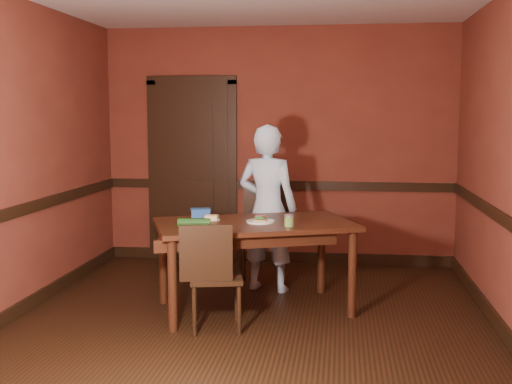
% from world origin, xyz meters
% --- Properties ---
extents(floor, '(4.00, 4.50, 0.01)m').
position_xyz_m(floor, '(0.00, 0.00, 0.00)').
color(floor, black).
rests_on(floor, ground).
extents(wall_back, '(4.00, 0.02, 2.70)m').
position_xyz_m(wall_back, '(0.00, 2.25, 1.35)').
color(wall_back, maroon).
rests_on(wall_back, ground).
extents(wall_front, '(4.00, 0.02, 2.70)m').
position_xyz_m(wall_front, '(0.00, -2.25, 1.35)').
color(wall_front, maroon).
rests_on(wall_front, ground).
extents(wall_left, '(0.02, 4.50, 2.70)m').
position_xyz_m(wall_left, '(-2.00, 0.00, 1.35)').
color(wall_left, maroon).
rests_on(wall_left, ground).
extents(wall_right, '(0.02, 4.50, 2.70)m').
position_xyz_m(wall_right, '(2.00, 0.00, 1.35)').
color(wall_right, maroon).
rests_on(wall_right, ground).
extents(dado_back, '(4.00, 0.03, 0.10)m').
position_xyz_m(dado_back, '(0.00, 2.23, 0.90)').
color(dado_back, black).
rests_on(dado_back, ground).
extents(dado_left, '(0.03, 4.50, 0.10)m').
position_xyz_m(dado_left, '(-1.99, 0.00, 0.90)').
color(dado_left, black).
rests_on(dado_left, ground).
extents(dado_right, '(0.03, 4.50, 0.10)m').
position_xyz_m(dado_right, '(1.99, 0.00, 0.90)').
color(dado_right, black).
rests_on(dado_right, ground).
extents(baseboard_back, '(4.00, 0.03, 0.12)m').
position_xyz_m(baseboard_back, '(0.00, 2.23, 0.06)').
color(baseboard_back, black).
rests_on(baseboard_back, ground).
extents(baseboard_left, '(0.03, 4.50, 0.12)m').
position_xyz_m(baseboard_left, '(-1.99, 0.00, 0.06)').
color(baseboard_left, black).
rests_on(baseboard_left, ground).
extents(baseboard_right, '(0.03, 4.50, 0.12)m').
position_xyz_m(baseboard_right, '(1.99, 0.00, 0.06)').
color(baseboard_right, black).
rests_on(baseboard_right, ground).
extents(door, '(1.05, 0.07, 2.20)m').
position_xyz_m(door, '(-1.00, 2.22, 1.09)').
color(door, black).
rests_on(door, ground).
extents(dining_table, '(1.90, 1.49, 0.79)m').
position_xyz_m(dining_table, '(-0.02, 0.36, 0.39)').
color(dining_table, '#34180D').
rests_on(dining_table, floor).
extents(chair_far, '(0.49, 0.49, 1.00)m').
position_xyz_m(chair_far, '(-0.04, 1.15, 0.50)').
color(chair_far, black).
rests_on(chair_far, floor).
extents(chair_near, '(0.49, 0.49, 0.88)m').
position_xyz_m(chair_near, '(-0.26, -0.16, 0.44)').
color(chair_near, black).
rests_on(chair_near, floor).
extents(person, '(0.66, 0.52, 1.62)m').
position_xyz_m(person, '(0.02, 1.03, 0.81)').
color(person, '#B5D8F2').
rests_on(person, floor).
extents(sandwich_plate, '(0.24, 0.24, 0.06)m').
position_xyz_m(sandwich_plate, '(0.04, 0.35, 0.80)').
color(sandwich_plate, white).
rests_on(sandwich_plate, dining_table).
extents(sauce_jar, '(0.08, 0.08, 0.10)m').
position_xyz_m(sauce_jar, '(0.30, 0.19, 0.83)').
color(sauce_jar, '#6B9842').
rests_on(sauce_jar, dining_table).
extents(cheese_saucer, '(0.15, 0.15, 0.05)m').
position_xyz_m(cheese_saucer, '(-0.40, 0.41, 0.80)').
color(cheese_saucer, white).
rests_on(cheese_saucer, dining_table).
extents(food_tub, '(0.20, 0.17, 0.08)m').
position_xyz_m(food_tub, '(-0.54, 0.58, 0.82)').
color(food_tub, blue).
rests_on(food_tub, dining_table).
extents(wrapped_veg, '(0.28, 0.11, 0.08)m').
position_xyz_m(wrapped_veg, '(-0.48, 0.04, 0.82)').
color(wrapped_veg, '#153E11').
rests_on(wrapped_veg, dining_table).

